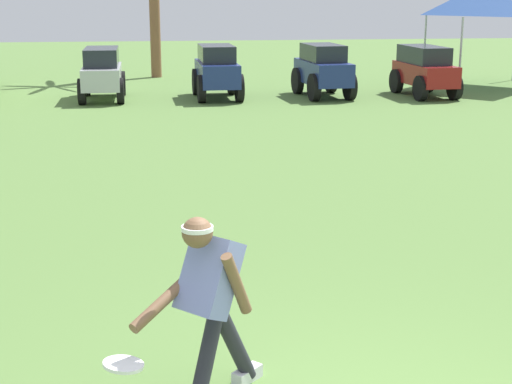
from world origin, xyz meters
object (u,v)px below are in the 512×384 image
(frisbee_in_flight, at_px, (123,365))
(parked_car_slot_d, at_px, (425,69))
(frisbee_thrower, at_px, (210,299))
(parked_car_slot_c, at_px, (323,69))
(parked_car_slot_b, at_px, (217,70))
(parked_car_slot_a, at_px, (102,72))

(frisbee_in_flight, xyz_separation_m, parked_car_slot_d, (7.51, 15.88, 0.23))
(frisbee_thrower, bearing_deg, parked_car_slot_d, 66.07)
(parked_car_slot_c, bearing_deg, parked_car_slot_b, 178.97)
(frisbee_thrower, bearing_deg, frisbee_in_flight, -152.44)
(frisbee_thrower, xyz_separation_m, parked_car_slot_c, (4.15, 15.79, -0.05))
(frisbee_thrower, height_order, frisbee_in_flight, frisbee_thrower)
(parked_car_slot_a, bearing_deg, parked_car_slot_d, -2.74)
(parked_car_slot_c, bearing_deg, frisbee_thrower, -104.72)
(frisbee_in_flight, xyz_separation_m, parked_car_slot_b, (1.88, 16.15, 0.25))
(parked_car_slot_d, bearing_deg, parked_car_slot_c, 175.54)
(parked_car_slot_d, bearing_deg, parked_car_slot_b, 177.29)
(parked_car_slot_b, bearing_deg, parked_car_slot_a, 177.22)
(frisbee_in_flight, distance_m, parked_car_slot_b, 16.26)
(frisbee_thrower, bearing_deg, parked_car_slot_a, 96.16)
(frisbee_in_flight, relative_size, parked_car_slot_a, 0.14)
(parked_car_slot_a, relative_size, parked_car_slot_b, 1.01)
(frisbee_in_flight, height_order, parked_car_slot_c, parked_car_slot_c)
(parked_car_slot_a, bearing_deg, parked_car_slot_b, -2.78)
(parked_car_slot_b, height_order, parked_car_slot_c, same)
(parked_car_slot_a, distance_m, parked_car_slot_d, 8.64)
(frisbee_thrower, height_order, parked_car_slot_b, frisbee_thrower)
(frisbee_thrower, distance_m, parked_car_slot_d, 17.04)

